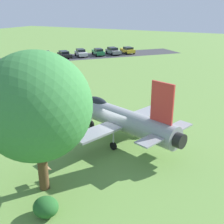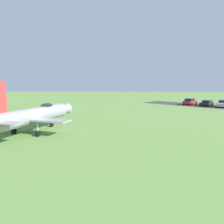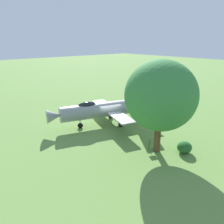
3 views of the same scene
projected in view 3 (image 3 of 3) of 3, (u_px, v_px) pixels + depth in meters
ground_plane at (107, 124)px, 26.00m from camera, size 200.00×200.00×0.00m
display_jet at (104, 109)px, 25.25m from camera, size 9.49×12.73×5.55m
shade_tree at (160, 96)px, 18.01m from camera, size 6.16×6.01×8.23m
shrub_near_fence at (184, 147)px, 19.23m from camera, size 1.28×1.36×1.05m
info_plaque at (149, 141)px, 19.67m from camera, size 0.62×0.71×1.14m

